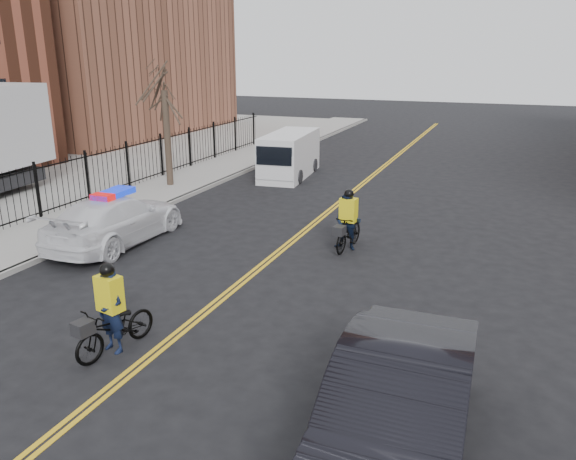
% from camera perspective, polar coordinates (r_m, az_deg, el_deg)
% --- Properties ---
extents(ground, '(120.00, 120.00, 0.00)m').
position_cam_1_polar(ground, '(13.22, -7.98, -7.90)').
color(ground, black).
rests_on(ground, ground).
extents(center_line_left, '(0.10, 60.00, 0.01)m').
position_cam_1_polar(center_line_left, '(20.10, 3.12, 1.27)').
color(center_line_left, gold).
rests_on(center_line_left, ground).
extents(center_line_right, '(0.10, 60.00, 0.01)m').
position_cam_1_polar(center_line_right, '(20.05, 3.55, 1.22)').
color(center_line_right, gold).
rests_on(center_line_right, ground).
extents(sidewalk, '(3.00, 60.00, 0.15)m').
position_cam_1_polar(sidewalk, '(23.45, -14.32, 3.30)').
color(sidewalk, gray).
rests_on(sidewalk, ground).
extents(curb, '(0.20, 60.00, 0.15)m').
position_cam_1_polar(curb, '(22.62, -11.23, 2.99)').
color(curb, gray).
rests_on(curb, ground).
extents(iron_fence, '(0.12, 28.00, 2.00)m').
position_cam_1_polar(iron_fence, '(24.16, -17.38, 5.70)').
color(iron_fence, black).
rests_on(iron_fence, ground).
extents(warehouse_far, '(14.00, 18.00, 14.00)m').
position_cam_1_polar(warehouse_far, '(44.98, -19.43, 18.39)').
color(warehouse_far, brown).
rests_on(warehouse_far, ground).
extents(street_tree, '(3.20, 3.20, 4.80)m').
position_cam_1_polar(street_tree, '(24.56, -12.36, 12.27)').
color(street_tree, '#32261D').
rests_on(street_tree, sidewalk).
extents(police_cruiser, '(2.20, 5.21, 1.66)m').
position_cam_1_polar(police_cruiser, '(18.01, -17.09, 1.04)').
color(police_cruiser, white).
rests_on(police_cruiser, ground).
extents(dark_sedan, '(1.99, 5.37, 1.75)m').
position_cam_1_polar(dark_sedan, '(8.28, 10.97, -18.00)').
color(dark_sedan, black).
rests_on(dark_sedan, ground).
extents(cargo_van, '(2.25, 5.03, 2.04)m').
position_cam_1_polar(cargo_van, '(26.65, 0.08, 7.55)').
color(cargo_van, silver).
rests_on(cargo_van, ground).
extents(cyclist_near, '(1.03, 1.98, 1.85)m').
position_cam_1_polar(cyclist_near, '(11.63, -17.47, -8.80)').
color(cyclist_near, black).
rests_on(cyclist_near, ground).
extents(cyclist_far, '(0.89, 1.87, 1.85)m').
position_cam_1_polar(cyclist_far, '(16.76, 6.09, 0.41)').
color(cyclist_far, black).
rests_on(cyclist_far, ground).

